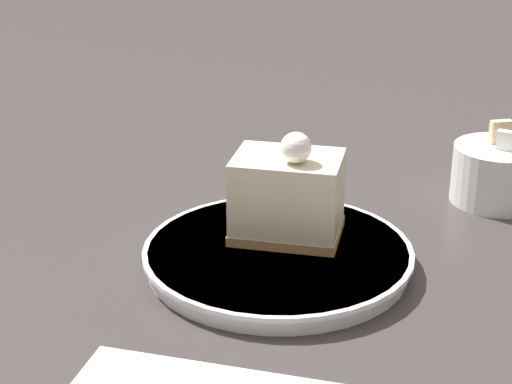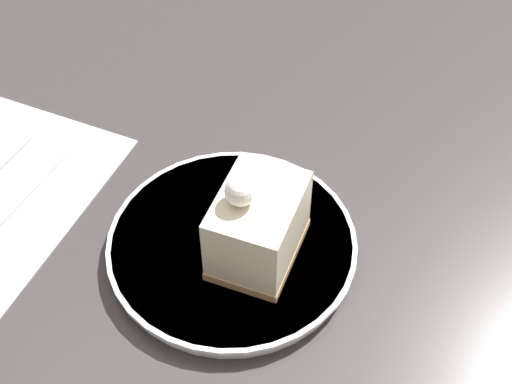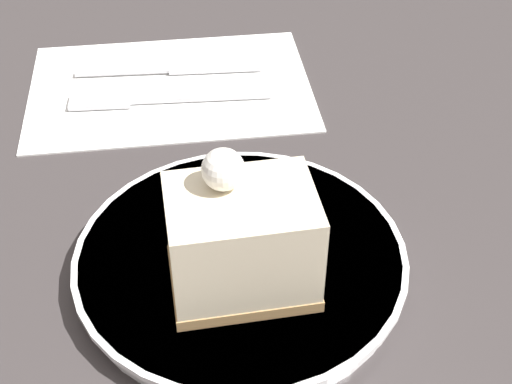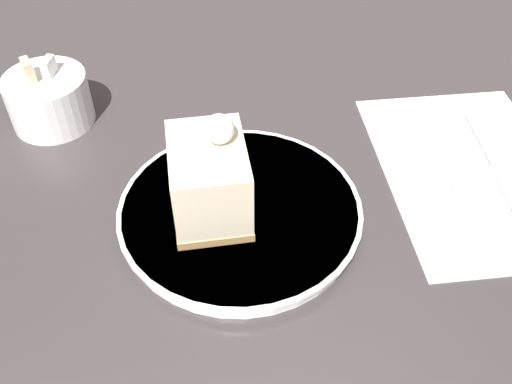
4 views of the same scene
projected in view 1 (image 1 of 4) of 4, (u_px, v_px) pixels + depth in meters
The scene contains 4 objects.
ground_plane at pixel (291, 276), 0.67m from camera, with size 4.00×4.00×0.00m, color #383333.
plate at pixel (278, 256), 0.68m from camera, with size 0.22×0.22×0.02m.
cake_slice at pixel (288, 195), 0.69m from camera, with size 0.07×0.09×0.09m.
sugar_bowl at pixel (498, 173), 0.80m from camera, with size 0.09×0.09×0.08m.
Camera 1 is at (0.59, 0.04, 0.32)m, focal length 60.00 mm.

